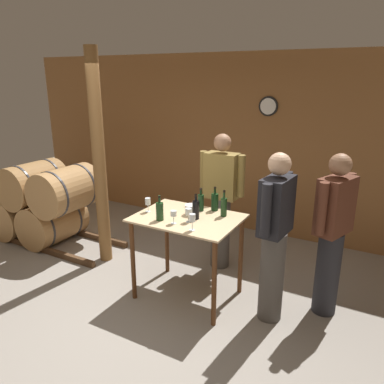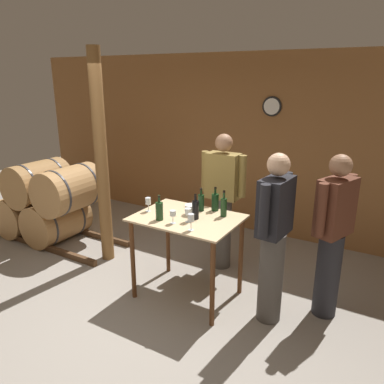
{
  "view_description": "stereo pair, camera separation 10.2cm",
  "coord_description": "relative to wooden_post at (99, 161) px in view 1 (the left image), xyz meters",
  "views": [
    {
      "loc": [
        2.06,
        -2.56,
        2.37
      ],
      "look_at": [
        0.23,
        0.74,
        1.19
      ],
      "focal_mm": 35.0,
      "sensor_mm": 36.0,
      "label": 1
    },
    {
      "loc": [
        2.15,
        -2.51,
        2.37
      ],
      "look_at": [
        0.23,
        0.74,
        1.19
      ],
      "focal_mm": 35.0,
      "sensor_mm": 36.0,
      "label": 2
    }
  ],
  "objects": [
    {
      "name": "person_visitor_with_scarf",
      "position": [
        1.41,
        0.58,
        -0.44
      ],
      "size": [
        0.59,
        0.24,
        1.71
      ],
      "color": "#4C4742",
      "rests_on": "ground_plane"
    },
    {
      "name": "back_wall",
      "position": [
        1.16,
        1.93,
        0.0
      ],
      "size": [
        8.4,
        0.08,
        2.7
      ],
      "color": "brown",
      "rests_on": "ground_plane"
    },
    {
      "name": "person_visitor_bearded",
      "position": [
        2.32,
        -0.17,
        -0.44
      ],
      "size": [
        0.25,
        0.59,
        1.71
      ],
      "color": "#4C4742",
      "rests_on": "ground_plane"
    },
    {
      "name": "wine_bottle_right",
      "position": [
        1.55,
        0.11,
        -0.31
      ],
      "size": [
        0.08,
        0.08,
        0.27
      ],
      "color": "black",
      "rests_on": "tasting_table"
    },
    {
      "name": "ice_bucket",
      "position": [
        1.39,
        -0.13,
        -0.36
      ],
      "size": [
        0.14,
        0.14,
        0.11
      ],
      "color": "white",
      "rests_on": "tasting_table"
    },
    {
      "name": "person_host",
      "position": [
        2.79,
        0.21,
        -0.46
      ],
      "size": [
        0.34,
        0.56,
        1.68
      ],
      "color": "#232328",
      "rests_on": "ground_plane"
    },
    {
      "name": "barrel_rack",
      "position": [
        -1.21,
        0.06,
        -0.78
      ],
      "size": [
        2.81,
        0.84,
        1.17
      ],
      "color": "#4C331E",
      "rests_on": "ground_plane"
    },
    {
      "name": "wine_bottle_center",
      "position": [
        1.49,
        -0.22,
        -0.31
      ],
      "size": [
        0.07,
        0.07,
        0.27
      ],
      "color": "black",
      "rests_on": "tasting_table"
    },
    {
      "name": "ground_plane",
      "position": [
        1.16,
        -0.86,
        -1.35
      ],
      "size": [
        14.0,
        14.0,
        0.0
      ],
      "primitive_type": "plane",
      "color": "gray"
    },
    {
      "name": "wine_glass_far_side",
      "position": [
        1.61,
        -0.5,
        -0.29
      ],
      "size": [
        0.06,
        0.06,
        0.17
      ],
      "color": "silver",
      "rests_on": "tasting_table"
    },
    {
      "name": "wine_bottle_far_left",
      "position": [
        1.18,
        -0.43,
        -0.31
      ],
      "size": [
        0.08,
        0.08,
        0.27
      ],
      "color": "#193819",
      "rests_on": "tasting_table"
    },
    {
      "name": "wine_bottle_far_right",
      "position": [
        1.71,
        -0.0,
        -0.3
      ],
      "size": [
        0.07,
        0.07,
        0.28
      ],
      "color": "#193819",
      "rests_on": "tasting_table"
    },
    {
      "name": "wine_glass_near_center",
      "position": [
        1.36,
        -0.44,
        -0.31
      ],
      "size": [
        0.06,
        0.06,
        0.14
      ],
      "color": "silver",
      "rests_on": "tasting_table"
    },
    {
      "name": "wine_glass_near_left",
      "position": [
        0.93,
        -0.29,
        -0.3
      ],
      "size": [
        0.06,
        0.06,
        0.16
      ],
      "color": "silver",
      "rests_on": "tasting_table"
    },
    {
      "name": "wine_glass_near_right",
      "position": [
        1.47,
        -0.33,
        -0.3
      ],
      "size": [
        0.07,
        0.07,
        0.15
      ],
      "color": "silver",
      "rests_on": "tasting_table"
    },
    {
      "name": "wine_bottle_left",
      "position": [
        1.42,
        0.02,
        -0.31
      ],
      "size": [
        0.07,
        0.07,
        0.26
      ],
      "color": "black",
      "rests_on": "tasting_table"
    },
    {
      "name": "tasting_table",
      "position": [
        1.39,
        -0.22,
        -0.58
      ],
      "size": [
        1.09,
        0.8,
        0.94
      ],
      "color": "#D1B284",
      "rests_on": "ground_plane"
    },
    {
      "name": "wooden_post",
      "position": [
        0.0,
        0.0,
        0.0
      ],
      "size": [
        0.16,
        0.16,
        2.7
      ],
      "color": "brown",
      "rests_on": "ground_plane"
    }
  ]
}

